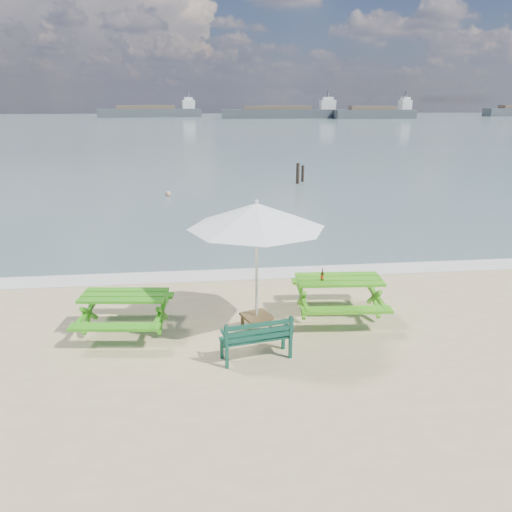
{
  "coord_description": "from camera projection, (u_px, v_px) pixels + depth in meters",
  "views": [
    {
      "loc": [
        -0.88,
        -7.75,
        4.4
      ],
      "look_at": [
        0.37,
        3.0,
        1.0
      ],
      "focal_mm": 35.0,
      "sensor_mm": 36.0,
      "label": 1
    }
  ],
  "objects": [
    {
      "name": "picnic_table_right",
      "position": [
        338.0,
        298.0,
        10.51
      ],
      "size": [
        1.91,
        2.09,
        0.84
      ],
      "color": "#44A018",
      "rests_on": "ground"
    },
    {
      "name": "swimmer",
      "position": [
        168.0,
        207.0,
        23.86
      ],
      "size": [
        0.61,
        0.43,
        1.58
      ],
      "color": "tan",
      "rests_on": "ground"
    },
    {
      "name": "picnic_table_left",
      "position": [
        126.0,
        313.0,
        9.81
      ],
      "size": [
        1.84,
        2.01,
        0.79
      ],
      "color": "#339516",
      "rests_on": "ground"
    },
    {
      "name": "beer_bottle",
      "position": [
        322.0,
        276.0,
        10.25
      ],
      "size": [
        0.06,
        0.06,
        0.25
      ],
      "color": "brown",
      "rests_on": "picnic_table_right"
    },
    {
      "name": "mooring_pilings",
      "position": [
        300.0,
        175.0,
        27.44
      ],
      "size": [
        0.57,
        0.77,
        1.32
      ],
      "color": "black",
      "rests_on": "ground"
    },
    {
      "name": "foam_strip",
      "position": [
        235.0,
        274.0,
        13.11
      ],
      "size": [
        22.0,
        0.9,
        0.01
      ],
      "primitive_type": "cube",
      "color": "silver",
      "rests_on": "ground"
    },
    {
      "name": "patio_umbrella",
      "position": [
        256.0,
        216.0,
        9.24
      ],
      "size": [
        3.34,
        3.34,
        2.58
      ],
      "color": "silver",
      "rests_on": "ground"
    },
    {
      "name": "park_bench",
      "position": [
        256.0,
        346.0,
        8.82
      ],
      "size": [
        1.31,
        0.65,
        0.77
      ],
      "color": "#0E3D2E",
      "rests_on": "ground"
    },
    {
      "name": "cargo_ships",
      "position": [
        401.0,
        113.0,
        128.31
      ],
      "size": [
        162.03,
        22.32,
        4.4
      ],
      "color": "#3B4246",
      "rests_on": "ground"
    },
    {
      "name": "side_table",
      "position": [
        256.0,
        322.0,
        9.89
      ],
      "size": [
        0.67,
        0.67,
        0.34
      ],
      "color": "brown",
      "rests_on": "ground"
    },
    {
      "name": "sea",
      "position": [
        201.0,
        125.0,
        89.3
      ],
      "size": [
        300.0,
        300.0,
        0.0
      ],
      "primitive_type": "plane",
      "color": "slate",
      "rests_on": "ground"
    }
  ]
}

